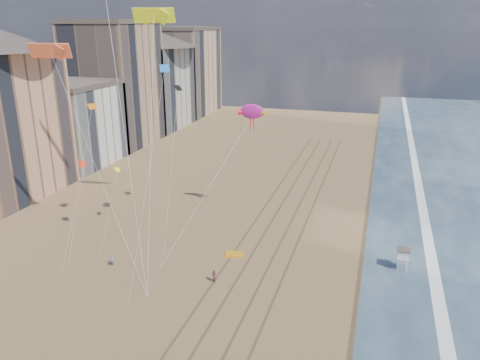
% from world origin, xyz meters
% --- Properties ---
extents(wet_sand, '(260.00, 260.00, 0.00)m').
position_xyz_m(wet_sand, '(19.00, 40.00, 0.00)').
color(wet_sand, '#42301E').
rests_on(wet_sand, ground).
extents(foam, '(260.00, 260.00, 0.00)m').
position_xyz_m(foam, '(23.20, 40.00, 0.00)').
color(foam, white).
rests_on(foam, ground).
extents(tracks, '(7.68, 120.00, 0.01)m').
position_xyz_m(tracks, '(2.55, 30.00, 0.01)').
color(tracks, brown).
rests_on(tracks, ground).
extents(buildings, '(34.72, 131.35, 29.00)m').
position_xyz_m(buildings, '(-45.73, 65.59, 13.55)').
color(buildings, '#C6B284').
rests_on(buildings, ground).
extents(lifeguard_stand, '(1.57, 1.57, 2.83)m').
position_xyz_m(lifeguard_stand, '(19.49, 26.08, 2.18)').
color(lifeguard_stand, silver).
rests_on(lifeguard_stand, ground).
extents(grounded_kite, '(2.48, 1.83, 0.26)m').
position_xyz_m(grounded_kite, '(-0.94, 23.83, 0.13)').
color(grounded_kite, orange).
rests_on(grounded_kite, ground).
extents(show_kite, '(5.43, 8.56, 23.65)m').
position_xyz_m(show_kite, '(-1.72, 34.60, 16.59)').
color(show_kite, '#B01B84').
rests_on(show_kite, ground).
extents(kite_flyer_a, '(0.64, 0.53, 1.50)m').
position_xyz_m(kite_flyer_a, '(-14.40, 16.88, 0.75)').
color(kite_flyer_a, slate).
rests_on(kite_flyer_a, ground).
extents(kite_flyer_b, '(0.95, 0.88, 1.57)m').
position_xyz_m(kite_flyer_b, '(-1.11, 16.82, 0.79)').
color(kite_flyer_b, '#9B4F51').
rests_on(kite_flyer_b, ground).
extents(small_kites, '(13.60, 9.76, 14.72)m').
position_xyz_m(small_kites, '(-14.74, 24.24, 17.83)').
color(small_kites, '#2167B3').
rests_on(small_kites, ground).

